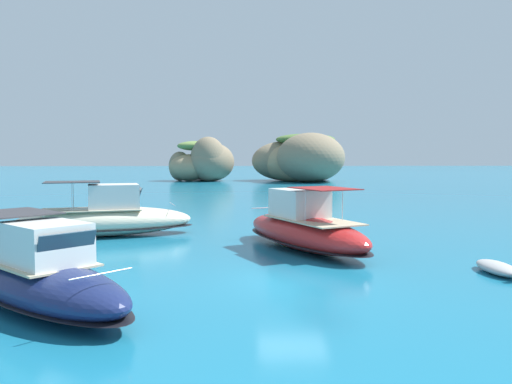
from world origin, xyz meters
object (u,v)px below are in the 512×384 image
Objects in this scene: islet_small at (203,163)px; motorboat_navy at (40,279)px; motorboat_red at (304,229)px; dinghy_tender at (497,268)px; motorboat_cream at (106,219)px; islet_large at (301,161)px; channel_buoy at (286,221)px.

islet_small reaches higher than motorboat_navy.
islet_small is 1.45× the size of motorboat_red.
islet_small is 5.25× the size of dinghy_tender.
dinghy_tender is (15.95, 3.82, -0.66)m from motorboat_navy.
motorboat_cream is at bearing 95.80° from motorboat_navy.
islet_large is 66.32m from motorboat_red.
islet_large reaches higher than channel_buoy.
motorboat_cream is 1.26× the size of motorboat_navy.
motorboat_cream is 11.22m from channel_buoy.
islet_small is 76.96m from motorboat_navy.
islet_small is at bearing 101.97° from dinghy_tender.
motorboat_red is 6.88× the size of channel_buoy.
islet_large is 77.20m from motorboat_navy.
motorboat_navy reaches higher than dinghy_tender.
islet_large is 2.28× the size of motorboat_navy.
channel_buoy is at bearing 116.12° from dinghy_tender.
islet_large is at bearing 72.75° from motorboat_cream.
islet_small is at bearing 174.01° from islet_large.
dinghy_tender is at bearing -39.52° from motorboat_red.
motorboat_cream reaches higher than motorboat_navy.
motorboat_red is at bearing -97.25° from islet_large.
islet_large is 1.84× the size of motorboat_red.
motorboat_red is at bearing 45.61° from motorboat_navy.
motorboat_navy is (1.42, -13.99, -0.11)m from motorboat_cream.
channel_buoy is (-6.79, 13.84, 0.11)m from dinghy_tender.
islet_small reaches higher than channel_buoy.
motorboat_navy reaches higher than channel_buoy.
motorboat_cream is at bearing -160.86° from channel_buoy.
motorboat_navy is at bearing -134.39° from motorboat_red.
motorboat_red reaches higher than dinghy_tender.
dinghy_tender is at bearing -63.88° from channel_buoy.
motorboat_red is at bearing -82.63° from islet_small.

